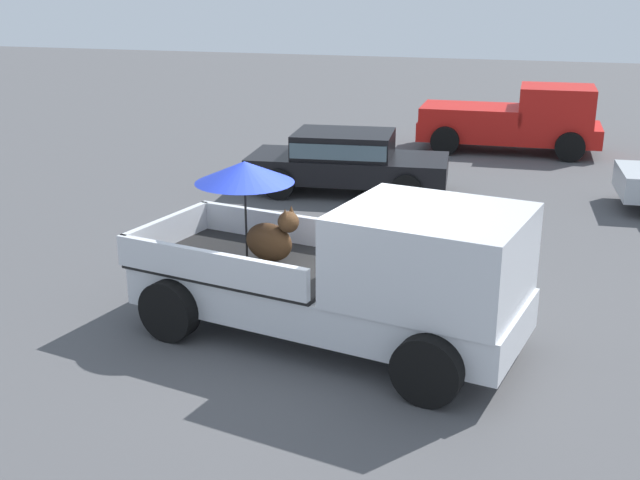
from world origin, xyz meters
TOP-DOWN VIEW (x-y plane):
  - ground_plane at (0.00, 0.00)m, footprint 80.00×80.00m
  - pickup_truck_main at (0.42, -0.07)m, footprint 5.31×2.99m
  - pickup_truck_red at (1.58, 12.79)m, footprint 4.86×2.29m
  - parked_sedan_near at (-1.70, 7.24)m, footprint 4.47×2.34m

SIDE VIEW (x-z plane):
  - ground_plane at x=0.00m, z-range 0.00..0.00m
  - parked_sedan_near at x=-1.70m, z-range 0.08..1.41m
  - pickup_truck_red at x=1.58m, z-range -0.03..1.77m
  - pickup_truck_main at x=0.42m, z-range -0.13..2.07m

